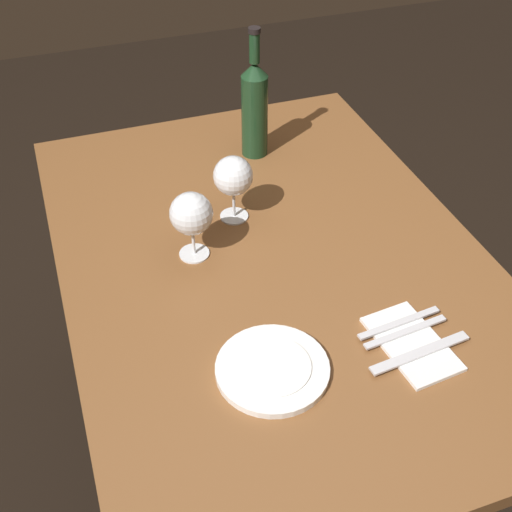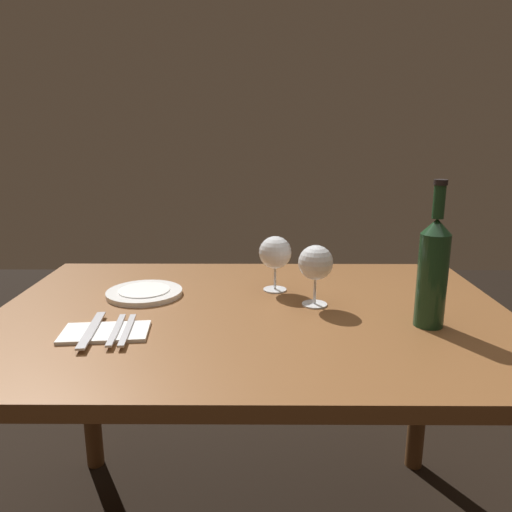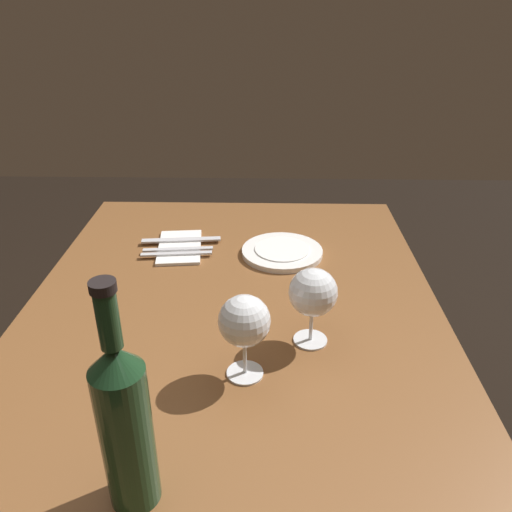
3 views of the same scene
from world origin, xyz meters
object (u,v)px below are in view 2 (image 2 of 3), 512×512
Objects in this scene: wine_bottle at (433,270)px; dinner_plate at (144,293)px; wine_glass_left at (316,264)px; fork_outer at (127,330)px; wine_glass_right at (275,253)px; folded_napkin at (105,332)px; table_knife at (92,330)px; fork_inner at (116,330)px.

dinner_plate is at bearing -16.70° from wine_bottle.
fork_outer is (0.44, 0.19, -0.10)m from wine_glass_left.
dinner_plate is (0.36, 0.05, -0.10)m from wine_glass_right.
wine_glass_right is 0.51m from folded_napkin.
wine_glass_left is at bearing 170.64° from dinner_plate.
wine_glass_right is 0.47m from fork_outer.
fork_outer reaches higher than folded_napkin.
dinner_plate is (0.71, -0.21, -0.13)m from wine_bottle.
wine_bottle is 1.69× the size of folded_napkin.
wine_glass_right is 0.74× the size of table_knife.
wine_bottle is 0.75m from dinner_plate.
fork_inner is 0.86× the size of table_knife.
wine_bottle reaches higher than wine_glass_right.
wine_glass_left is 0.16m from wine_glass_right.
dinner_plate is 0.98× the size of table_knife.
dinner_plate is 0.27m from fork_outer.
fork_inner is 1.00× the size of fork_outer.
fork_outer is (-0.02, 0.00, 0.00)m from fork_inner.
wine_glass_right is at bearing -172.59° from dinner_plate.
wine_glass_right is (0.10, -0.12, -0.00)m from wine_glass_left.
fork_inner is 0.02m from fork_outer.
folded_napkin is (0.74, 0.06, -0.13)m from wine_bottle.
folded_napkin is (0.49, 0.19, -0.11)m from wine_glass_left.
folded_napkin is 0.03m from table_knife.
wine_glass_right reaches higher than table_knife.
dinner_plate reaches higher than table_knife.
dinner_plate is 1.04× the size of folded_napkin.
wine_glass_left is 0.56m from table_knife.
dinner_plate is at bearing -90.36° from fork_inner.
wine_bottle is at bearing -175.70° from folded_napkin.
wine_glass_right is at bearing -142.97° from table_knife.
dinner_plate is at bearing -9.36° from wine_glass_left.
fork_inner reaches higher than folded_napkin.
folded_napkin is at bearing 84.33° from dinner_plate.
fork_outer is at bearing 180.00° from fork_inner.
folded_napkin is at bearing 0.00° from fork_inner.
wine_glass_left reaches higher than wine_glass_right.
fork_outer is (-0.02, 0.27, 0.00)m from dinner_plate.
wine_glass_left is 0.80× the size of folded_napkin.
table_knife is at bearing 20.40° from wine_glass_left.
fork_inner is (0.71, 0.06, -0.12)m from wine_bottle.
table_knife is (0.08, 0.00, 0.00)m from fork_outer.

